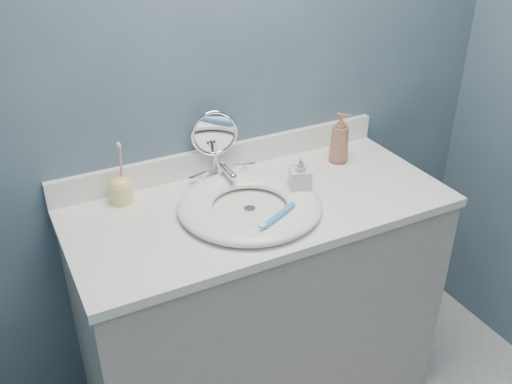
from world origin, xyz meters
TOP-DOWN VIEW (x-y plane):
  - back_wall at (0.00, 1.25)m, footprint 2.20×0.02m
  - vanity_cabinet at (0.00, 0.97)m, footprint 1.20×0.55m
  - countertop at (0.00, 0.97)m, footprint 1.22×0.57m
  - backsplash at (0.00, 1.24)m, footprint 1.22×0.02m
  - basin at (-0.05, 0.94)m, footprint 0.45×0.45m
  - drain at (-0.05, 0.94)m, footprint 0.04×0.04m
  - faucet at (-0.05, 1.14)m, footprint 0.25×0.13m
  - makeup_mirror at (-0.05, 1.21)m, footprint 0.16×0.09m
  - soap_bottle_amber at (0.39, 1.10)m, footprint 0.10×0.10m
  - soap_bottle_clear at (0.13, 0.95)m, footprint 0.09×0.09m
  - toothbrush_holder at (-0.39, 1.18)m, footprint 0.07×0.07m
  - toothbrush_lying at (-0.02, 0.81)m, footprint 0.16×0.09m

SIDE VIEW (x-z plane):
  - vanity_cabinet at x=0.00m, z-range 0.00..0.85m
  - countertop at x=0.00m, z-range 0.85..0.88m
  - drain at x=-0.05m, z-range 0.88..0.89m
  - basin at x=-0.05m, z-range 0.88..0.92m
  - faucet at x=-0.05m, z-range 0.87..0.95m
  - toothbrush_lying at x=-0.02m, z-range 0.92..0.93m
  - backsplash at x=0.00m, z-range 0.88..0.97m
  - toothbrush_holder at x=-0.39m, z-range 0.82..1.03m
  - soap_bottle_clear at x=0.13m, z-range 0.88..1.03m
  - soap_bottle_amber at x=0.39m, z-range 0.88..1.07m
  - makeup_mirror at x=-0.05m, z-range 0.89..1.13m
  - back_wall at x=0.00m, z-range 0.00..2.40m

